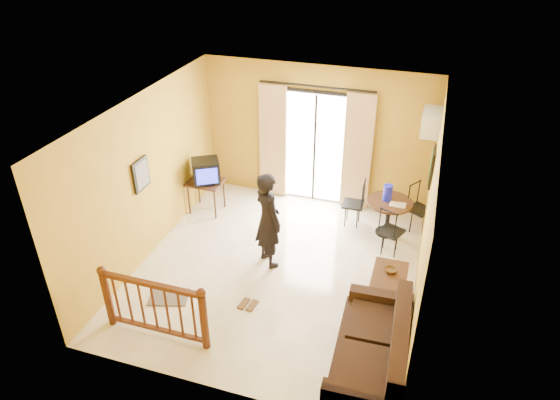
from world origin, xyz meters
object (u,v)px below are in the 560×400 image
(television, at_px, (206,171))
(coffee_table, at_px, (388,285))
(dining_table, at_px, (389,208))
(standing_person, at_px, (268,220))
(sofa, at_px, (375,354))

(television, relative_size, coffee_table, 0.70)
(television, relative_size, dining_table, 0.80)
(standing_person, bearing_deg, dining_table, -99.44)
(sofa, bearing_deg, coffee_table, 88.14)
(television, distance_m, coffee_table, 4.07)
(dining_table, bearing_deg, coffee_table, -82.47)
(coffee_table, xyz_separation_m, sofa, (0.01, -1.48, 0.06))
(coffee_table, relative_size, sofa, 0.49)
(sofa, bearing_deg, standing_person, 136.43)
(sofa, relative_size, standing_person, 1.13)
(television, distance_m, sofa, 4.83)
(sofa, xyz_separation_m, standing_person, (-2.06, 1.81, 0.51))
(television, xyz_separation_m, standing_person, (1.67, -1.21, -0.04))
(dining_table, bearing_deg, sofa, -85.68)
(dining_table, distance_m, coffee_table, 1.85)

